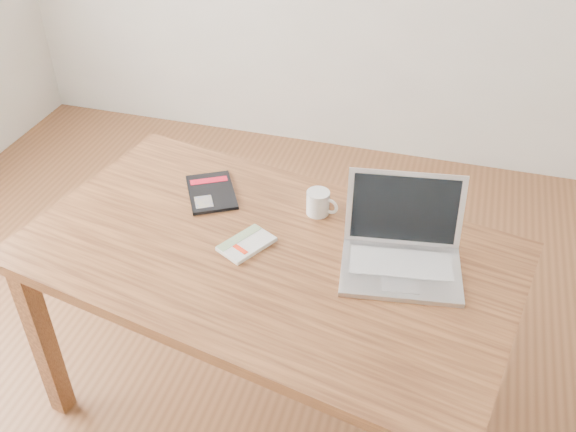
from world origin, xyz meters
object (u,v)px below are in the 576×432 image
(desk, at_px, (267,272))
(black_guidebook, at_px, (211,192))
(white_guidebook, at_px, (246,244))
(laptop, at_px, (402,249))
(coffee_mug, at_px, (319,202))

(desk, height_order, black_guidebook, black_guidebook)
(white_guidebook, bearing_deg, black_guidebook, 160.20)
(black_guidebook, relative_size, laptop, 0.71)
(white_guidebook, xyz_separation_m, coffee_mug, (0.17, 0.23, 0.04))
(laptop, relative_size, coffee_mug, 3.54)
(white_guidebook, distance_m, coffee_mug, 0.29)
(laptop, bearing_deg, coffee_mug, 141.64)
(white_guidebook, relative_size, laptop, 0.50)
(desk, relative_size, laptop, 4.20)
(white_guidebook, relative_size, coffee_mug, 1.78)
(black_guidebook, height_order, laptop, laptop)
(white_guidebook, xyz_separation_m, laptop, (0.47, 0.06, 0.04))
(laptop, bearing_deg, desk, -179.59)
(desk, xyz_separation_m, black_guidebook, (-0.28, 0.24, 0.10))
(coffee_mug, bearing_deg, laptop, -16.78)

